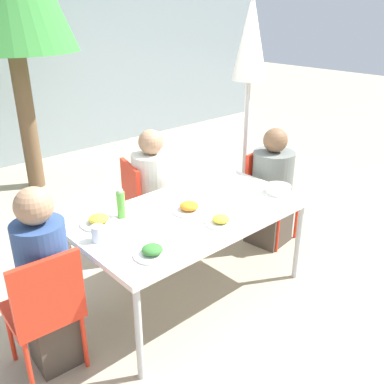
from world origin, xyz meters
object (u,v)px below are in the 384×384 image
person_right (271,192)px  drinking_cup (98,233)px  person_left (47,284)px  closed_umbrella (250,53)px  chair_far (143,201)px  chair_left (45,305)px  salad_bowl (278,189)px  chair_right (267,189)px  person_far (153,197)px  bottle (121,204)px

person_right → drinking_cup: size_ratio=10.76×
person_left → person_right: size_ratio=1.08×
closed_umbrella → chair_far: bearing=174.7°
chair_left → person_right: (2.25, 0.13, 0.02)m
chair_left → chair_far: size_ratio=1.00×
chair_far → salad_bowl: bearing=45.6°
person_left → chair_right: (2.23, 0.14, -0.08)m
chair_right → person_left: bearing=-2.9°
salad_bowl → person_far: bearing=120.1°
person_left → chair_right: 2.24m
chair_left → closed_umbrella: bearing=19.0°
person_left → closed_umbrella: closed_umbrella is taller
closed_umbrella → bottle: (-1.77, -0.42, -0.85)m
person_left → person_right: person_left is taller
bottle → salad_bowl: bearing=-22.3°
person_far → chair_right: bearing=76.3°
person_left → drinking_cup: bearing=5.6°
chair_right → closed_umbrella: 1.28m
chair_right → person_far: 1.08m
chair_right → salad_bowl: size_ratio=4.43×
chair_far → salad_bowl: (0.61, -1.00, 0.26)m
chair_left → closed_umbrella: 2.84m
person_left → bottle: bearing=19.5°
drinking_cup → chair_right: bearing=3.9°
chair_left → chair_right: bearing=9.1°
chair_right → person_far: (-0.95, 0.51, 0.04)m
person_right → closed_umbrella: bearing=-120.5°
person_far → salad_bowl: (0.54, -0.94, 0.22)m
drinking_cup → salad_bowl: size_ratio=0.53×
closed_umbrella → drinking_cup: bearing=-164.0°
person_left → person_right: bearing=5.1°
chair_far → closed_umbrella: 1.70m
chair_left → salad_bowl: (1.88, -0.21, 0.26)m
bottle → salad_bowl: 1.25m
person_left → chair_far: size_ratio=1.40×
person_far → drinking_cup: bearing=-40.6°
person_right → closed_umbrella: 1.31m
drinking_cup → bottle: bearing=31.0°
person_right → bottle: person_right is taller
person_left → chair_right: bearing=7.3°
person_far → salad_bowl: 1.10m
drinking_cup → salad_bowl: 1.48m
person_left → person_far: 1.44m
person_right → chair_far: bearing=-40.7°
chair_right → salad_bowl: bearing=39.5°
chair_right → chair_far: bearing=-36.1°
chair_far → bottle: 0.83m
chair_left → person_far: bearing=32.2°
chair_left → person_left: (0.06, 0.08, 0.08)m
closed_umbrella → drinking_cup: (-2.07, -0.59, -0.90)m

